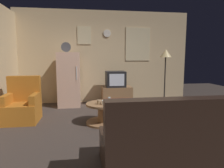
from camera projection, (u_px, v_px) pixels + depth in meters
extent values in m
plane|color=#3D332D|center=(117.00, 129.00, 3.78)|extent=(12.00, 12.00, 0.00)
cube|color=#D1B284|center=(104.00, 57.00, 6.00)|extent=(5.20, 0.10, 2.74)
cube|color=beige|center=(138.00, 44.00, 6.03)|extent=(0.76, 0.02, 1.00)
cube|color=beige|center=(84.00, 35.00, 5.77)|extent=(0.40, 0.02, 0.52)
cylinder|color=silver|center=(107.00, 33.00, 5.86)|extent=(0.22, 0.03, 0.22)
cube|color=beige|center=(69.00, 80.00, 5.48)|extent=(0.60, 0.60, 1.50)
cylinder|color=silver|center=(77.00, 73.00, 5.19)|extent=(0.02, 0.02, 0.36)
cylinder|color=#4C4C51|center=(66.00, 47.00, 5.28)|extent=(0.26, 0.04, 0.26)
cube|color=#8E6642|center=(117.00, 96.00, 5.66)|extent=(0.84, 0.52, 0.54)
cube|color=#AD4733|center=(118.00, 100.00, 5.42)|extent=(0.76, 0.01, 0.13)
cube|color=black|center=(115.00, 79.00, 5.59)|extent=(0.54, 0.50, 0.44)
cube|color=silver|center=(117.00, 80.00, 5.35)|extent=(0.41, 0.01, 0.33)
cylinder|color=#332D28|center=(164.00, 105.00, 5.64)|extent=(0.24, 0.24, 0.02)
cylinder|color=#332D28|center=(165.00, 81.00, 5.55)|extent=(0.04, 0.04, 1.40)
cone|color=#F2D18C|center=(166.00, 53.00, 5.45)|extent=(0.32, 0.32, 0.22)
cylinder|color=#8E6642|center=(104.00, 122.00, 4.10)|extent=(0.72, 0.72, 0.04)
cylinder|color=#8E6642|center=(104.00, 113.00, 4.07)|extent=(0.24, 0.24, 0.39)
cylinder|color=#8E6642|center=(104.00, 104.00, 4.05)|extent=(0.72, 0.72, 0.04)
cylinder|color=silver|center=(109.00, 101.00, 3.93)|extent=(0.05, 0.05, 0.15)
cylinder|color=silver|center=(104.00, 103.00, 3.90)|extent=(0.08, 0.08, 0.09)
cylinder|color=tan|center=(99.00, 102.00, 3.94)|extent=(0.08, 0.08, 0.09)
cube|color=black|center=(108.00, 102.00, 4.09)|extent=(0.15, 0.11, 0.02)
cube|color=#B2661E|center=(22.00, 113.00, 4.17)|extent=(0.68, 0.68, 0.40)
cube|color=#B2661E|center=(24.00, 88.00, 4.36)|extent=(0.68, 0.16, 0.56)
cube|color=#B2661E|center=(7.00, 99.00, 4.09)|extent=(0.12, 0.60, 0.20)
cube|color=#B2661E|center=(35.00, 98.00, 4.16)|extent=(0.12, 0.60, 0.20)
cube|color=black|center=(168.00, 149.00, 2.52)|extent=(1.70, 0.80, 0.40)
cube|color=black|center=(181.00, 121.00, 2.16)|extent=(1.70, 0.20, 0.52)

